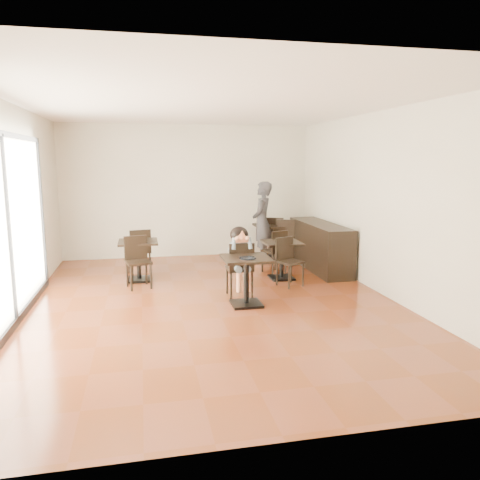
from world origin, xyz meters
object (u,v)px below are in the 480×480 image
object	(u,v)px
child_chair	(239,269)
cafe_table_left	(139,261)
chair_left_a	(139,251)
chair_back_b	(285,242)
chair_back_a	(275,236)
cafe_table_back	(271,242)
chair_mid_b	(290,262)
child_table	(246,281)
child	(239,262)
cafe_table_mid	(282,260)
adult_patron	(262,222)
chair_left_b	(139,263)
chair_mid_a	(274,251)

from	to	relation	value
child_chair	cafe_table_left	distance (m)	2.25
chair_left_a	chair_back_b	bearing A→B (deg)	174.17
chair_back_a	cafe_table_back	bearing A→B (deg)	77.01
cafe_table_back	chair_mid_b	world-z (taller)	chair_mid_b
child_table	child	xyz separation A→B (m)	(0.00, 0.55, 0.21)
cafe_table_mid	child_table	bearing A→B (deg)	-124.66
chair_back_a	chair_back_b	xyz separation A→B (m)	(0.00, -0.77, 0.00)
adult_patron	chair_mid_b	world-z (taller)	adult_patron
child_chair	chair_left_b	size ratio (longest dim) A/B	1.01
child	chair_left_b	bearing A→B (deg)	152.37
cafe_table_back	child_table	bearing A→B (deg)	-111.80
child_chair	cafe_table_mid	size ratio (longest dim) A/B	1.28
chair_mid_b	chair_left_a	distance (m)	3.19
child_chair	chair_mid_b	distance (m)	1.16
cafe_table_left	chair_mid_a	size ratio (longest dim) A/B	0.87
adult_patron	cafe_table_back	size ratio (longest dim) A/B	2.29
chair_mid_b	cafe_table_back	bearing A→B (deg)	59.66
child_table	chair_back_b	world-z (taller)	chair_back_b
cafe_table_back	chair_back_b	bearing A→B (deg)	-73.30
child	child_chair	bearing A→B (deg)	0.00
child	chair_mid_b	distance (m)	1.17
cafe_table_back	child	bearing A→B (deg)	-115.36
chair_left_b	chair_mid_a	bearing A→B (deg)	-0.05
chair_mid_b	chair_left_a	xyz separation A→B (m)	(-2.79, 1.55, 0.02)
cafe_table_mid	chair_left_b	bearing A→B (deg)	-177.98
child_table	chair_back_a	xyz separation A→B (m)	(1.57, 3.74, 0.09)
child_table	cafe_table_left	world-z (taller)	child_table
cafe_table_mid	cafe_table_left	xyz separation A→B (m)	(-2.79, 0.45, 0.02)
child_chair	cafe_table_mid	bearing A→B (deg)	-136.99
child_table	adult_patron	bearing A→B (deg)	71.17
child_table	cafe_table_left	distance (m)	2.64
cafe_table_mid	cafe_table_left	world-z (taller)	cafe_table_left
chair_back_a	chair_back_b	world-z (taller)	same
cafe_table_mid	chair_back_a	bearing A→B (deg)	77.06
chair_back_a	chair_back_b	size ratio (longest dim) A/B	1.00
chair_left_a	chair_back_a	xyz separation A→B (m)	(3.29, 1.19, 0.01)
cafe_table_left	chair_left_b	bearing A→B (deg)	-90.00
adult_patron	chair_left_a	size ratio (longest dim) A/B	1.96
cafe_table_back	chair_back_a	xyz separation A→B (m)	(0.17, 0.22, 0.08)
chair_mid_b	adult_patron	bearing A→B (deg)	66.55
child_chair	chair_mid_a	world-z (taller)	child_chair
chair_mid_a	chair_back_b	bearing A→B (deg)	-142.64
chair_left_a	chair_left_b	size ratio (longest dim) A/B	1.00
chair_left_a	chair_back_b	xyz separation A→B (m)	(3.29, 0.42, 0.01)
chair_mid_a	chair_left_b	xyz separation A→B (m)	(-2.79, -0.65, 0.02)
cafe_table_back	chair_mid_b	xyz separation A→B (m)	(-0.34, -2.52, 0.05)
chair_left_b	chair_back_a	bearing A→B (deg)	21.66
chair_left_b	chair_back_b	bearing A→B (deg)	11.67
adult_patron	chair_back_b	size ratio (longest dim) A/B	1.90
child	cafe_table_left	xyz separation A→B (m)	(-1.72, 1.45, -0.21)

